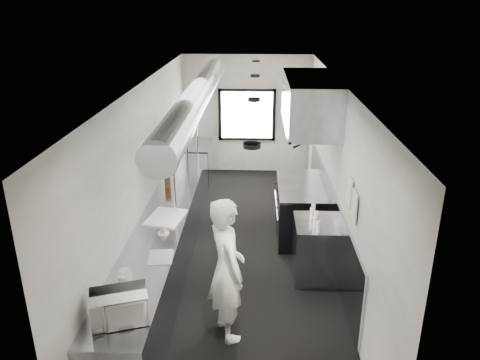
# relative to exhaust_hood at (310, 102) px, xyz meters

# --- Properties ---
(floor) EXTENTS (3.00, 8.00, 0.01)m
(floor) POSITION_rel_exhaust_hood_xyz_m (-1.10, -0.70, -2.39)
(floor) COLOR black
(floor) RESTS_ON ground
(ceiling) EXTENTS (3.00, 8.00, 0.01)m
(ceiling) POSITION_rel_exhaust_hood_xyz_m (-1.10, -0.70, 0.41)
(ceiling) COLOR white
(ceiling) RESTS_ON wall_back
(wall_back) EXTENTS (3.00, 0.02, 2.80)m
(wall_back) POSITION_rel_exhaust_hood_xyz_m (-1.10, 3.30, -0.99)
(wall_back) COLOR beige
(wall_back) RESTS_ON floor
(wall_front) EXTENTS (3.00, 0.02, 2.80)m
(wall_front) POSITION_rel_exhaust_hood_xyz_m (-1.10, -4.70, -0.99)
(wall_front) COLOR beige
(wall_front) RESTS_ON floor
(wall_left) EXTENTS (0.02, 8.00, 2.80)m
(wall_left) POSITION_rel_exhaust_hood_xyz_m (-2.60, -0.70, -0.99)
(wall_left) COLOR beige
(wall_left) RESTS_ON floor
(wall_right) EXTENTS (0.02, 8.00, 2.80)m
(wall_right) POSITION_rel_exhaust_hood_xyz_m (0.40, -0.70, -0.99)
(wall_right) COLOR beige
(wall_right) RESTS_ON floor
(wall_cladding) EXTENTS (0.03, 5.50, 1.10)m
(wall_cladding) POSITION_rel_exhaust_hood_xyz_m (0.38, -0.40, -1.84)
(wall_cladding) COLOR gray
(wall_cladding) RESTS_ON wall_right
(hvac_duct) EXTENTS (0.40, 6.40, 0.40)m
(hvac_duct) POSITION_rel_exhaust_hood_xyz_m (-1.80, -0.30, 0.16)
(hvac_duct) COLOR #999EA2
(hvac_duct) RESTS_ON ceiling
(service_window) EXTENTS (1.36, 0.05, 1.25)m
(service_window) POSITION_rel_exhaust_hood_xyz_m (-1.10, 3.26, -0.99)
(service_window) COLOR silver
(service_window) RESTS_ON wall_back
(exhaust_hood) EXTENTS (0.81, 2.20, 0.88)m
(exhaust_hood) POSITION_rel_exhaust_hood_xyz_m (0.00, 0.00, 0.00)
(exhaust_hood) COLOR gray
(exhaust_hood) RESTS_ON ceiling
(prep_counter) EXTENTS (0.70, 6.00, 0.90)m
(prep_counter) POSITION_rel_exhaust_hood_xyz_m (-2.25, -1.20, -1.94)
(prep_counter) COLOR gray
(prep_counter) RESTS_ON floor
(pass_shelf) EXTENTS (0.45, 3.00, 0.68)m
(pass_shelf) POSITION_rel_exhaust_hood_xyz_m (-2.29, 0.30, -0.86)
(pass_shelf) COLOR gray
(pass_shelf) RESTS_ON prep_counter
(range) EXTENTS (0.88, 1.60, 0.94)m
(range) POSITION_rel_exhaust_hood_xyz_m (-0.06, 0.00, -1.92)
(range) COLOR black
(range) RESTS_ON floor
(bottle_station) EXTENTS (0.65, 0.80, 0.90)m
(bottle_station) POSITION_rel_exhaust_hood_xyz_m (0.05, -1.40, -1.94)
(bottle_station) COLOR gray
(bottle_station) RESTS_ON floor
(far_work_table) EXTENTS (0.70, 1.20, 0.90)m
(far_work_table) POSITION_rel_exhaust_hood_xyz_m (-2.25, 2.50, -1.94)
(far_work_table) COLOR gray
(far_work_table) RESTS_ON floor
(notice_sheet_a) EXTENTS (0.02, 0.28, 0.38)m
(notice_sheet_a) POSITION_rel_exhaust_hood_xyz_m (0.37, -1.90, -0.79)
(notice_sheet_a) COLOR beige
(notice_sheet_a) RESTS_ON wall_right
(notice_sheet_b) EXTENTS (0.02, 0.28, 0.38)m
(notice_sheet_b) POSITION_rel_exhaust_hood_xyz_m (0.37, -2.25, -0.84)
(notice_sheet_b) COLOR beige
(notice_sheet_b) RESTS_ON wall_right
(line_cook) EXTENTS (0.68, 0.80, 1.85)m
(line_cook) POSITION_rel_exhaust_hood_xyz_m (-1.20, -2.77, -1.46)
(line_cook) COLOR silver
(line_cook) RESTS_ON floor
(microwave) EXTENTS (0.62, 0.54, 0.31)m
(microwave) POSITION_rel_exhaust_hood_xyz_m (-2.23, -3.72, -1.33)
(microwave) COLOR silver
(microwave) RESTS_ON prep_counter
(deli_tub_a) EXTENTS (0.14, 0.14, 0.10)m
(deli_tub_a) POSITION_rel_exhaust_hood_xyz_m (-2.37, -3.05, -1.44)
(deli_tub_a) COLOR #B4BFB0
(deli_tub_a) RESTS_ON prep_counter
(deli_tub_b) EXTENTS (0.15, 0.15, 0.11)m
(deli_tub_b) POSITION_rel_exhaust_hood_xyz_m (-2.37, -2.96, -1.44)
(deli_tub_b) COLOR #B4BFB0
(deli_tub_b) RESTS_ON prep_counter
(newspaper) EXTENTS (0.34, 0.41, 0.01)m
(newspaper) POSITION_rel_exhaust_hood_xyz_m (-2.06, -2.48, -1.49)
(newspaper) COLOR silver
(newspaper) RESTS_ON prep_counter
(small_plate) EXTENTS (0.21, 0.21, 0.01)m
(small_plate) POSITION_rel_exhaust_hood_xyz_m (-2.15, -1.83, -1.48)
(small_plate) COLOR silver
(small_plate) RESTS_ON prep_counter
(pastry) EXTENTS (0.08, 0.08, 0.08)m
(pastry) POSITION_rel_exhaust_hood_xyz_m (-2.15, -1.83, -1.43)
(pastry) COLOR tan
(pastry) RESTS_ON small_plate
(cutting_board) EXTENTS (0.59, 0.72, 0.02)m
(cutting_board) POSITION_rel_exhaust_hood_xyz_m (-2.21, -1.33, -1.48)
(cutting_board) COLOR white
(cutting_board) RESTS_ON prep_counter
(knife_block) EXTENTS (0.12, 0.23, 0.24)m
(knife_block) POSITION_rel_exhaust_hood_xyz_m (-2.39, -0.06, -1.37)
(knife_block) COLOR brown
(knife_block) RESTS_ON prep_counter
(plate_stack_a) EXTENTS (0.30, 0.30, 0.30)m
(plate_stack_a) POSITION_rel_exhaust_hood_xyz_m (-2.33, -0.44, -0.67)
(plate_stack_a) COLOR silver
(plate_stack_a) RESTS_ON pass_shelf
(plate_stack_b) EXTENTS (0.32, 0.32, 0.33)m
(plate_stack_b) POSITION_rel_exhaust_hood_xyz_m (-2.29, 0.01, -0.66)
(plate_stack_b) COLOR silver
(plate_stack_b) RESTS_ON pass_shelf
(plate_stack_c) EXTENTS (0.26, 0.26, 0.36)m
(plate_stack_c) POSITION_rel_exhaust_hood_xyz_m (-2.29, 0.52, -0.64)
(plate_stack_c) COLOR silver
(plate_stack_c) RESTS_ON pass_shelf
(plate_stack_d) EXTENTS (0.25, 0.25, 0.37)m
(plate_stack_d) POSITION_rel_exhaust_hood_xyz_m (-2.27, 0.87, -0.64)
(plate_stack_d) COLOR silver
(plate_stack_d) RESTS_ON pass_shelf
(squeeze_bottle_a) EXTENTS (0.06, 0.06, 0.16)m
(squeeze_bottle_a) POSITION_rel_exhaust_hood_xyz_m (0.03, -1.69, -1.41)
(squeeze_bottle_a) COLOR white
(squeeze_bottle_a) RESTS_ON bottle_station
(squeeze_bottle_b) EXTENTS (0.06, 0.06, 0.16)m
(squeeze_bottle_b) POSITION_rel_exhaust_hood_xyz_m (-0.01, -1.55, -1.41)
(squeeze_bottle_b) COLOR white
(squeeze_bottle_b) RESTS_ON bottle_station
(squeeze_bottle_c) EXTENTS (0.08, 0.08, 0.19)m
(squeeze_bottle_c) POSITION_rel_exhaust_hood_xyz_m (0.03, -1.44, -1.39)
(squeeze_bottle_c) COLOR white
(squeeze_bottle_c) RESTS_ON bottle_station
(squeeze_bottle_d) EXTENTS (0.06, 0.06, 0.17)m
(squeeze_bottle_d) POSITION_rel_exhaust_hood_xyz_m (-0.02, -1.27, -1.40)
(squeeze_bottle_d) COLOR white
(squeeze_bottle_d) RESTS_ON bottle_station
(squeeze_bottle_e) EXTENTS (0.08, 0.08, 0.18)m
(squeeze_bottle_e) POSITION_rel_exhaust_hood_xyz_m (0.02, -1.14, -1.40)
(squeeze_bottle_e) COLOR white
(squeeze_bottle_e) RESTS_ON bottle_station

